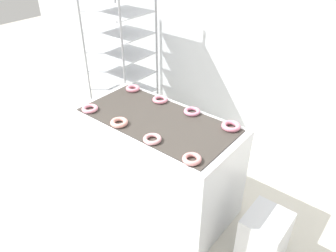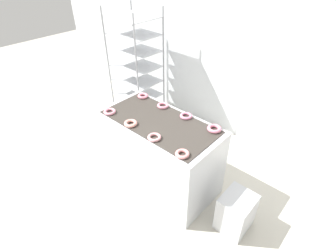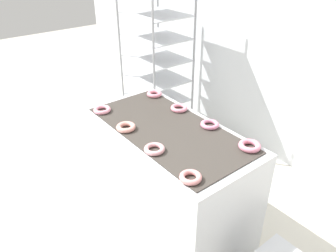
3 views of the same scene
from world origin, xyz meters
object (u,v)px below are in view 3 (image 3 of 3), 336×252
(donut_far_left, at_px, (154,94))
(fryer_machine, at_px, (168,177))
(donut_near_midright, at_px, (154,149))
(donut_near_midleft, at_px, (126,127))
(baking_rack_cart, at_px, (156,58))
(donut_near_right, at_px, (191,177))
(donut_far_midleft, at_px, (179,108))
(donut_far_midright, at_px, (210,124))
(donut_far_right, at_px, (250,146))
(donut_near_left, at_px, (102,110))

(donut_far_left, bearing_deg, fryer_machine, -26.51)
(fryer_machine, xyz_separation_m, donut_near_midright, (0.18, -0.26, 0.47))
(fryer_machine, height_order, donut_far_left, donut_far_left)
(fryer_machine, distance_m, donut_far_left, 0.76)
(donut_near_midleft, bearing_deg, baking_rack_cart, 135.29)
(donut_near_right, height_order, donut_far_midleft, donut_near_right)
(donut_far_midright, relative_size, donut_far_right, 0.93)
(fryer_machine, xyz_separation_m, donut_far_midleft, (-0.18, 0.26, 0.47))
(fryer_machine, bearing_deg, donut_near_midleft, -126.19)
(baking_rack_cart, bearing_deg, donut_near_midright, -37.10)
(donut_far_left, relative_size, donut_far_midleft, 0.97)
(donut_far_midright, distance_m, donut_far_right, 0.38)
(donut_near_right, bearing_deg, donut_far_midleft, 144.18)
(donut_near_right, relative_size, donut_far_midleft, 0.97)
(donut_near_right, distance_m, donut_far_midleft, 0.89)
(fryer_machine, bearing_deg, donut_near_right, -25.91)
(donut_far_midright, bearing_deg, baking_rack_cart, 157.57)
(donut_near_midright, relative_size, donut_near_right, 1.04)
(fryer_machine, xyz_separation_m, donut_far_midright, (0.17, 0.26, 0.47))
(fryer_machine, height_order, donut_far_right, donut_far_right)
(fryer_machine, distance_m, donut_near_midleft, 0.57)
(donut_far_left, distance_m, donut_far_midright, 0.70)
(donut_far_midleft, bearing_deg, fryer_machine, -55.21)
(baking_rack_cart, distance_m, donut_near_right, 2.20)
(fryer_machine, xyz_separation_m, donut_near_left, (-0.55, -0.25, 0.47))
(fryer_machine, distance_m, donut_far_midleft, 0.57)
(donut_near_right, height_order, donut_far_right, donut_far_right)
(fryer_machine, relative_size, donut_far_right, 9.40)
(donut_far_left, bearing_deg, donut_far_right, 0.14)
(baking_rack_cart, relative_size, donut_far_midright, 12.85)
(donut_far_midright, bearing_deg, donut_far_left, -179.91)
(donut_far_midleft, distance_m, donut_far_midright, 0.35)
(donut_near_left, bearing_deg, fryer_machine, 24.68)
(donut_near_midleft, relative_size, donut_far_midright, 1.02)
(baking_rack_cart, xyz_separation_m, donut_near_midleft, (1.15, -1.13, 0.01))
(donut_near_left, height_order, donut_far_left, donut_far_left)
(donut_near_midright, height_order, donut_far_right, donut_far_right)
(donut_far_left, xyz_separation_m, donut_far_right, (1.07, 0.00, 0.00))
(donut_near_midright, xyz_separation_m, donut_far_left, (-0.70, 0.52, 0.00))
(donut_near_left, bearing_deg, donut_far_midleft, 54.24)
(donut_near_left, bearing_deg, baking_rack_cart, 124.66)
(donut_near_midleft, distance_m, donut_far_right, 0.89)
(baking_rack_cart, xyz_separation_m, donut_near_right, (1.87, -1.15, 0.01))
(fryer_machine, height_order, donut_near_midleft, donut_near_midleft)
(donut_far_right, bearing_deg, donut_near_right, -90.12)
(donut_far_left, xyz_separation_m, donut_far_midright, (0.70, 0.00, -0.00))
(donut_near_right, bearing_deg, donut_near_left, 179.27)
(donut_far_midleft, relative_size, donut_far_right, 0.92)
(donut_far_right, bearing_deg, donut_near_left, -154.66)
(donut_far_left, bearing_deg, baking_rack_cart, 142.26)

